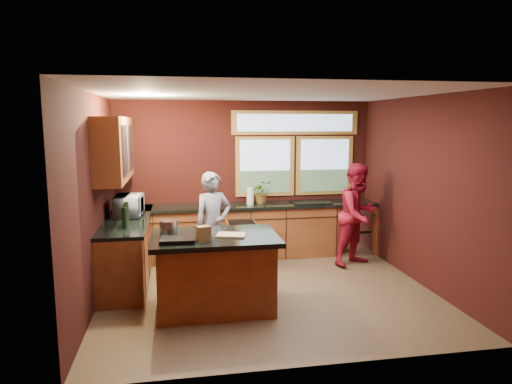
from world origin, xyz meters
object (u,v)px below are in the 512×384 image
object	(u,v)px
person_grey	(213,224)
cutting_board	(231,235)
stock_pot	(169,227)
person_red	(358,214)
island	(215,272)

from	to	relation	value
person_grey	cutting_board	bearing A→B (deg)	-104.23
person_grey	stock_pot	world-z (taller)	person_grey
person_red	island	bearing A→B (deg)	-177.97
person_red	cutting_board	size ratio (longest dim) A/B	4.80
island	cutting_board	distance (m)	0.52
person_grey	cutting_board	xyz separation A→B (m)	(0.12, -1.33, 0.16)
island	person_grey	xyz separation A→B (m)	(0.08, 1.28, 0.32)
person_red	cutting_board	world-z (taller)	person_red
island	cutting_board	size ratio (longest dim) A/B	4.43
stock_pot	cutting_board	bearing A→B (deg)	-14.93
person_red	cutting_board	distance (m)	2.69
island	person_red	xyz separation A→B (m)	(2.46, 1.41, 0.36)
cutting_board	stock_pot	xyz separation A→B (m)	(-0.75, 0.20, 0.08)
cutting_board	person_red	bearing A→B (deg)	32.84
island	stock_pot	xyz separation A→B (m)	(-0.55, 0.15, 0.56)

